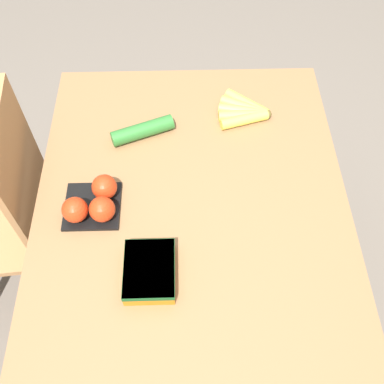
{
  "coord_description": "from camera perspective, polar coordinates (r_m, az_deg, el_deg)",
  "views": [
    {
      "loc": [
        -0.75,
        0.02,
        1.88
      ],
      "look_at": [
        0.0,
        0.0,
        0.77
      ],
      "focal_mm": 42.0,
      "sensor_mm": 36.0,
      "label": 1
    }
  ],
  "objects": [
    {
      "name": "banana_bunch",
      "position": [
        1.57,
        6.72,
        10.13
      ],
      "size": [
        0.18,
        0.18,
        0.04
      ],
      "color": "brown",
      "rests_on": "dining_table"
    },
    {
      "name": "dining_table",
      "position": [
        1.45,
        0.0,
        -2.98
      ],
      "size": [
        1.14,
        0.94,
        0.74
      ],
      "color": "olive",
      "rests_on": "ground_plane"
    },
    {
      "name": "tomato_pack",
      "position": [
        1.33,
        -12.38,
        -1.33
      ],
      "size": [
        0.16,
        0.16,
        0.09
      ],
      "color": "black",
      "rests_on": "dining_table"
    },
    {
      "name": "chair",
      "position": [
        1.74,
        -22.31,
        -2.67
      ],
      "size": [
        0.45,
        0.44,
        0.97
      ],
      "rotation": [
        0.0,
        0.0,
        3.23
      ],
      "color": "#A87547",
      "rests_on": "ground_plane"
    },
    {
      "name": "ground_plane",
      "position": [
        2.02,
        0.0,
        -12.35
      ],
      "size": [
        12.0,
        12.0,
        0.0
      ],
      "primitive_type": "plane",
      "color": "#665B51"
    },
    {
      "name": "cucumber_near",
      "position": [
        1.5,
        -6.3,
        7.78
      ],
      "size": [
        0.12,
        0.21,
        0.05
      ],
      "color": "#2D702D",
      "rests_on": "dining_table"
    },
    {
      "name": "carrot_bag",
      "position": [
        1.22,
        -5.42,
        -9.93
      ],
      "size": [
        0.17,
        0.14,
        0.05
      ],
      "color": "orange",
      "rests_on": "dining_table"
    }
  ]
}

